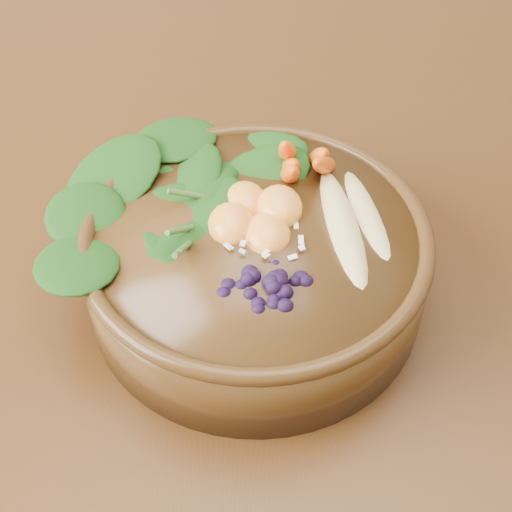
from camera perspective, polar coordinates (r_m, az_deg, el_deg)
dining_table at (r=0.77m, az=14.31°, el=-0.78°), size 1.60×0.90×0.75m
stoneware_bowl at (r=0.57m, az=0.00°, el=-0.69°), size 0.30×0.30×0.07m
kale_heap at (r=0.57m, az=-4.98°, el=6.91°), size 0.19×0.17×0.04m
carrot_cluster at (r=0.58m, az=3.86°, el=10.01°), size 0.06×0.06×0.07m
banana_halves at (r=0.55m, az=8.03°, el=3.88°), size 0.06×0.16×0.03m
mandarin_cluster at (r=0.55m, az=-0.04°, el=4.26°), size 0.09×0.09×0.03m
blueberry_pile at (r=0.49m, az=1.19°, el=-1.10°), size 0.13×0.11×0.04m
coconut_flakes at (r=0.53m, az=0.47°, el=0.79°), size 0.09×0.07×0.01m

